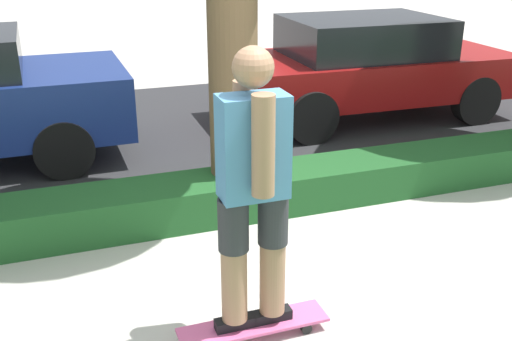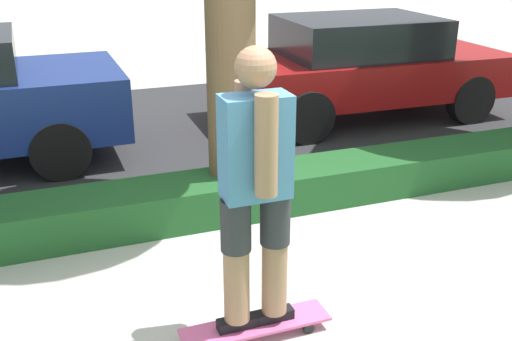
{
  "view_description": "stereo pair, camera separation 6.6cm",
  "coord_description": "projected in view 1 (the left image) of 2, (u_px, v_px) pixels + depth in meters",
  "views": [
    {
      "loc": [
        -1.58,
        -3.3,
        2.48
      ],
      "look_at": [
        -0.2,
        0.6,
        0.82
      ],
      "focal_mm": 42.0,
      "sensor_mm": 36.0,
      "label": 1
    },
    {
      "loc": [
        -1.64,
        -3.28,
        2.48
      ],
      "look_at": [
        -0.2,
        0.6,
        0.82
      ],
      "focal_mm": 42.0,
      "sensor_mm": 36.0,
      "label": 2
    }
  ],
  "objects": [
    {
      "name": "ground_plane",
      "position": [
        311.0,
        302.0,
        4.3
      ],
      "size": [
        60.0,
        60.0,
        0.0
      ],
      "primitive_type": "plane",
      "color": "#BCB7AD"
    },
    {
      "name": "skater_person",
      "position": [
        253.0,
        188.0,
        3.55
      ],
      "size": [
        0.52,
        0.47,
        1.81
      ],
      "color": "black",
      "rests_on": "skateboard"
    },
    {
      "name": "hedge_row",
      "position": [
        241.0,
        193.0,
        5.63
      ],
      "size": [
        15.92,
        0.6,
        0.37
      ],
      "color": "#1E5123",
      "rests_on": "ground_plane"
    },
    {
      "name": "street_asphalt",
      "position": [
        181.0,
        131.0,
        7.97
      ],
      "size": [
        15.92,
        5.0,
        0.01
      ],
      "color": "#2D2D30",
      "rests_on": "ground_plane"
    },
    {
      "name": "parked_car_middle",
      "position": [
        367.0,
        65.0,
        8.35
      ],
      "size": [
        4.01,
        1.84,
        1.4
      ],
      "rotation": [
        0.0,
        0.0,
        -0.02
      ],
      "color": "maroon",
      "rests_on": "ground_plane"
    },
    {
      "name": "skateboard",
      "position": [
        254.0,
        325.0,
        3.92
      ],
      "size": [
        0.99,
        0.24,
        0.09
      ],
      "color": "#DB5B93",
      "rests_on": "ground_plane"
    }
  ]
}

